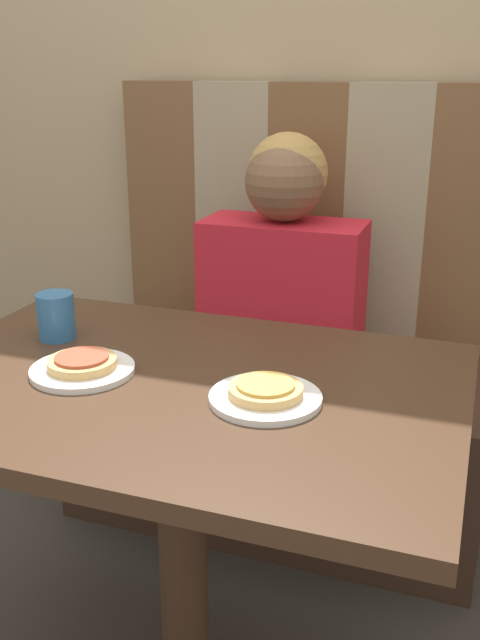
{
  "coord_description": "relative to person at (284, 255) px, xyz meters",
  "views": [
    {
      "loc": [
        0.52,
        -1.11,
        1.26
      ],
      "look_at": [
        0.0,
        0.35,
        0.71
      ],
      "focal_mm": 40.0,
      "sensor_mm": 36.0,
      "label": 1
    }
  ],
  "objects": [
    {
      "name": "wall_back",
      "position": [
        0.0,
        0.34,
        0.52
      ],
      "size": [
        7.0,
        0.05,
        2.6
      ],
      "color": "tan",
      "rests_on": "ground_plane"
    },
    {
      "name": "booth_seat",
      "position": [
        0.0,
        -0.0,
        -0.54
      ],
      "size": [
        1.16,
        0.57,
        0.47
      ],
      "color": "#382319",
      "rests_on": "ground_plane"
    },
    {
      "name": "booth_backrest",
      "position": [
        0.0,
        0.25,
        0.07
      ],
      "size": [
        1.16,
        0.07,
        0.75
      ],
      "color": "brown",
      "rests_on": "booth_seat"
    },
    {
      "name": "dining_table",
      "position": [
        0.0,
        -0.7,
        -0.16
      ],
      "size": [
        1.05,
        0.74,
        0.71
      ],
      "color": "#422B1C",
      "rests_on": "ground_plane"
    },
    {
      "name": "person",
      "position": [
        0.0,
        0.0,
        0.0
      ],
      "size": [
        0.43,
        0.24,
        0.63
      ],
      "color": "red",
      "rests_on": "booth_seat"
    },
    {
      "name": "plate_left",
      "position": [
        -0.18,
        -0.74,
        -0.06
      ],
      "size": [
        0.2,
        0.2,
        0.01
      ],
      "color": "white",
      "rests_on": "dining_table"
    },
    {
      "name": "plate_right",
      "position": [
        0.18,
        -0.74,
        -0.06
      ],
      "size": [
        0.2,
        0.2,
        0.01
      ],
      "color": "white",
      "rests_on": "dining_table"
    },
    {
      "name": "pizza_left",
      "position": [
        -0.18,
        -0.74,
        -0.05
      ],
      "size": [
        0.13,
        0.13,
        0.02
      ],
      "color": "tan",
      "rests_on": "plate_left"
    },
    {
      "name": "pizza_right",
      "position": [
        0.18,
        -0.74,
        -0.05
      ],
      "size": [
        0.13,
        0.13,
        0.02
      ],
      "color": "tan",
      "rests_on": "plate_right"
    },
    {
      "name": "drinking_cup",
      "position": [
        -0.33,
        -0.59,
        -0.02
      ],
      "size": [
        0.08,
        0.08,
        0.1
      ],
      "color": "#2D669E",
      "rests_on": "dining_table"
    }
  ]
}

